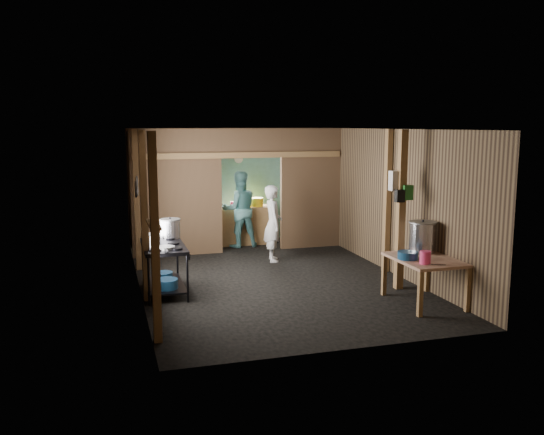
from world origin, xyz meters
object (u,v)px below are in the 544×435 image
object	(u,v)px
gas_range	(164,269)
cook	(273,223)
stove_pot_large	(170,229)
stock_pot	(422,238)
pink_bucket	(425,257)
yellow_tub	(256,202)
prep_table	(424,281)

from	to	relation	value
gas_range	cook	world-z (taller)	cook
stove_pot_large	gas_range	bearing A→B (deg)	-108.57
stock_pot	stove_pot_large	bearing A→B (deg)	154.62
stove_pot_large	stock_pot	distance (m)	4.11
gas_range	pink_bucket	xyz separation A→B (m)	(3.52, -1.96, 0.40)
gas_range	cook	bearing A→B (deg)	35.56
gas_range	stock_pot	size ratio (longest dim) A/B	2.64
yellow_tub	cook	bearing A→B (deg)	-93.66
stove_pot_large	cook	size ratio (longest dim) A/B	0.23
gas_range	stock_pot	xyz separation A→B (m)	(3.88, -1.26, 0.53)
gas_range	pink_bucket	size ratio (longest dim) A/B	7.05
gas_range	prep_table	distance (m)	4.06
stove_pot_large	pink_bucket	xyz separation A→B (m)	(3.35, -2.47, -0.15)
gas_range	prep_table	size ratio (longest dim) A/B	1.14
prep_table	pink_bucket	xyz separation A→B (m)	(-0.19, -0.32, 0.44)
gas_range	stock_pot	bearing A→B (deg)	-17.91
stock_pot	cook	distance (m)	3.31
gas_range	yellow_tub	xyz separation A→B (m)	(2.42, 3.43, 0.55)
prep_table	yellow_tub	xyz separation A→B (m)	(-1.29, 5.07, 0.60)
cook	prep_table	bearing A→B (deg)	-148.35
stove_pot_large	pink_bucket	size ratio (longest dim) A/B	1.84
gas_range	yellow_tub	size ratio (longest dim) A/B	3.88
pink_bucket	stove_pot_large	bearing A→B (deg)	143.59
stove_pot_large	cook	xyz separation A→B (m)	(2.13, 1.14, -0.19)
stock_pot	yellow_tub	bearing A→B (deg)	107.41
stock_pot	cook	bearing A→B (deg)	118.62
gas_range	pink_bucket	distance (m)	4.05
yellow_tub	stock_pot	bearing A→B (deg)	-72.59
prep_table	stock_pot	size ratio (longest dim) A/B	2.32
cook	pink_bucket	bearing A→B (deg)	-152.90
gas_range	cook	distance (m)	2.85
pink_bucket	yellow_tub	size ratio (longest dim) A/B	0.55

